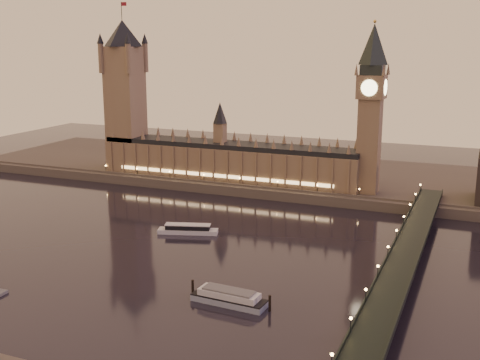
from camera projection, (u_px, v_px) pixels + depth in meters
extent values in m
plane|color=black|center=(204.00, 251.00, 287.00)|extent=(700.00, 700.00, 0.00)
cube|color=#423D35|center=(344.00, 179.00, 423.56)|extent=(560.00, 130.00, 6.00)
cube|color=brown|center=(228.00, 163.00, 406.93)|extent=(180.00, 26.00, 22.00)
cube|color=black|center=(228.00, 145.00, 404.08)|extent=(180.00, 22.00, 3.20)
cube|color=#FFCC7F|center=(220.00, 176.00, 396.15)|extent=(153.00, 0.25, 2.20)
cube|color=brown|center=(126.00, 109.00, 429.32)|extent=(22.00, 22.00, 88.00)
cone|color=black|center=(122.00, 33.00, 417.31)|extent=(31.68, 31.68, 18.00)
cylinder|color=black|center=(121.00, 11.00, 413.91)|extent=(0.44, 0.44, 12.00)
cube|color=maroon|center=(124.00, 4.00, 412.07)|extent=(4.00, 0.15, 2.50)
cube|color=brown|center=(369.00, 146.00, 367.77)|extent=(13.00, 13.00, 58.00)
cube|color=brown|center=(372.00, 87.00, 359.61)|extent=(16.00, 16.00, 14.00)
cylinder|color=#FFEAA5|center=(369.00, 88.00, 352.25)|extent=(9.60, 0.35, 9.60)
cylinder|color=#FFEAA5|center=(358.00, 86.00, 362.66)|extent=(0.35, 9.60, 9.60)
cube|color=black|center=(373.00, 70.00, 357.34)|extent=(13.00, 13.00, 6.00)
cone|color=black|center=(374.00, 44.00, 353.95)|extent=(17.68, 17.68, 24.00)
sphere|color=gold|center=(375.00, 21.00, 351.00)|extent=(2.00, 2.00, 2.00)
cube|color=black|center=(402.00, 262.00, 250.85)|extent=(13.00, 260.00, 2.00)
cube|color=black|center=(387.00, 256.00, 252.86)|extent=(0.60, 260.00, 1.00)
cube|color=black|center=(418.00, 260.00, 248.15)|extent=(0.60, 260.00, 1.00)
cube|color=silver|center=(188.00, 231.00, 313.11)|extent=(31.69, 15.65, 2.28)
cube|color=black|center=(188.00, 227.00, 312.59)|extent=(23.61, 12.09, 2.28)
cube|color=silver|center=(188.00, 225.00, 312.29)|extent=(24.28, 12.53, 0.41)
cube|color=#8290A5|center=(229.00, 301.00, 229.23)|extent=(29.88, 10.13, 2.39)
cube|color=black|center=(229.00, 297.00, 228.91)|extent=(29.88, 10.13, 0.46)
cube|color=silver|center=(229.00, 294.00, 228.59)|extent=(24.32, 8.86, 2.39)
cube|color=#595B5E|center=(229.00, 290.00, 228.24)|extent=(20.59, 7.71, 0.64)
cylinder|color=black|center=(193.00, 288.00, 236.81)|extent=(1.01, 1.01, 6.25)
cylinder|color=black|center=(270.00, 303.00, 222.58)|extent=(1.01, 1.01, 6.25)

